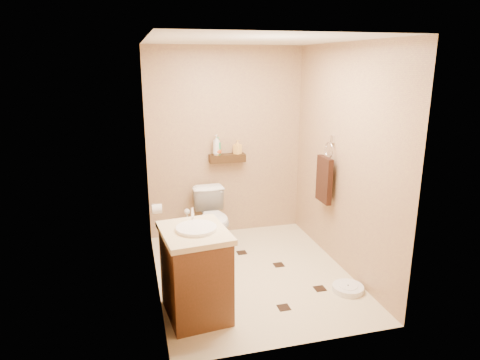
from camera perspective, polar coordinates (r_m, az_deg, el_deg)
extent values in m
plane|color=beige|center=(4.72, 1.65, -12.34)|extent=(2.50, 2.50, 0.00)
cube|color=#9F755B|center=(5.48, -1.92, 4.94)|extent=(2.00, 0.04, 2.40)
cube|color=#9F755B|center=(3.16, 8.17, -3.26)|extent=(2.00, 0.04, 2.40)
cube|color=#9F755B|center=(4.13, -11.66, 1.08)|extent=(0.04, 2.50, 2.40)
cube|color=#9F755B|center=(4.67, 13.65, 2.63)|extent=(0.04, 2.50, 2.40)
cube|color=silver|center=(4.18, 1.92, 18.17)|extent=(2.00, 2.50, 0.02)
cube|color=#3B2410|center=(5.44, -1.71, 2.93)|extent=(0.46, 0.14, 0.10)
cube|color=black|center=(4.51, -1.73, -13.74)|extent=(0.11, 0.11, 0.01)
cube|color=black|center=(4.91, 5.18, -11.19)|extent=(0.11, 0.11, 0.01)
cube|color=black|center=(4.16, 5.85, -16.55)|extent=(0.11, 0.11, 0.01)
cube|color=black|center=(5.11, -7.09, -10.14)|extent=(0.11, 0.11, 0.01)
cube|color=black|center=(4.51, 10.60, -14.04)|extent=(0.11, 0.11, 0.01)
cube|color=black|center=(5.18, 0.23, -9.66)|extent=(0.11, 0.11, 0.01)
imported|color=white|center=(5.26, -3.57, -5.18)|extent=(0.41, 0.69, 0.70)
cube|color=brown|center=(3.90, -5.94, -12.53)|extent=(0.58, 0.68, 0.76)
cube|color=beige|center=(3.72, -6.12, -7.00)|extent=(0.62, 0.72, 0.05)
cylinder|color=white|center=(3.71, -5.83, -6.56)|extent=(0.35, 0.35, 0.05)
cylinder|color=silver|center=(3.89, -6.35, -4.53)|extent=(0.03, 0.03, 0.12)
cylinder|color=white|center=(4.52, 14.19, -13.83)|extent=(0.34, 0.34, 0.06)
cylinder|color=white|center=(4.50, 14.22, -13.49)|extent=(0.18, 0.18, 0.01)
cylinder|color=#1B6D69|center=(5.49, -6.97, -7.65)|extent=(0.10, 0.10, 0.11)
cylinder|color=white|center=(5.42, -7.04, -5.67)|extent=(0.02, 0.02, 0.31)
sphere|color=white|center=(5.36, -7.09, -4.20)|extent=(0.07, 0.07, 0.07)
cube|color=silver|center=(4.84, 12.25, 5.35)|extent=(0.03, 0.06, 0.08)
torus|color=silver|center=(4.85, 11.80, 3.94)|extent=(0.02, 0.19, 0.19)
cube|color=#341B0F|center=(4.91, 11.16, 0.04)|extent=(0.06, 0.30, 0.52)
cylinder|color=white|center=(4.93, -11.03, -3.79)|extent=(0.11, 0.11, 0.11)
cylinder|color=silver|center=(4.91, -11.53, -3.17)|extent=(0.04, 0.02, 0.02)
imported|color=silver|center=(5.37, -3.16, 4.70)|extent=(0.14, 0.14, 0.26)
imported|color=yellow|center=(5.38, -3.10, 4.15)|extent=(0.10, 0.10, 0.15)
imported|color=#C64917|center=(5.39, -3.01, 4.05)|extent=(0.14, 0.14, 0.13)
imported|color=#32985A|center=(5.38, -2.98, 4.54)|extent=(0.12, 0.12, 0.22)
imported|color=#EEB34F|center=(5.44, -0.33, 4.45)|extent=(0.11, 0.11, 0.18)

